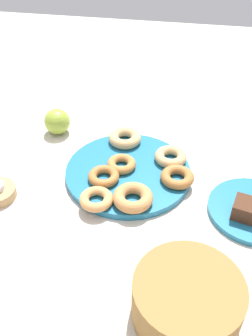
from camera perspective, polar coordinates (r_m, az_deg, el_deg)
The scene contains 12 objects.
ground_plane at distance 1.00m, azimuth 0.31°, elevation -1.03°, with size 2.40×2.40×0.00m, color beige.
donut_plate at distance 0.99m, azimuth 0.32°, elevation -0.64°, with size 0.33×0.33×0.02m, color #1E6B93.
donut_0 at distance 0.89m, azimuth -4.50°, elevation -4.69°, with size 0.08×0.08×0.02m, color tan.
donut_1 at distance 0.99m, azimuth -0.68°, elevation 0.60°, with size 0.08×0.08×0.02m, color #BC7A3D.
donut_2 at distance 0.95m, azimuth 7.72°, elevation -1.36°, with size 0.08×0.08×0.02m, color #AD6B33.
donut_3 at distance 1.08m, azimuth -0.16°, elevation 4.54°, with size 0.09×0.09×0.03m, color tan.
donut_4 at distance 0.89m, azimuth 1.04°, elevation -4.47°, with size 0.10×0.10×0.03m, color #C6844C.
donut_5 at distance 1.01m, azimuth 6.72°, elevation 1.70°, with size 0.09×0.09×0.03m, color tan.
donut_6 at distance 0.95m, azimuth -3.38°, elevation -1.27°, with size 0.08×0.08×0.02m, color #AD6B33.
brownie_far at distance 0.90m, azimuth 17.45°, elevation -5.89°, with size 0.05×0.06×0.04m, color #472819.
basket at distance 0.72m, azimuth 9.18°, elevation -19.02°, with size 0.20×0.20×0.09m, color olive.
apple at distance 1.15m, azimuth -10.31°, elevation 6.90°, with size 0.08×0.08×0.08m, color #93AD38.
Camera 1 is at (-0.13, 0.74, 0.65)m, focal length 40.50 mm.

